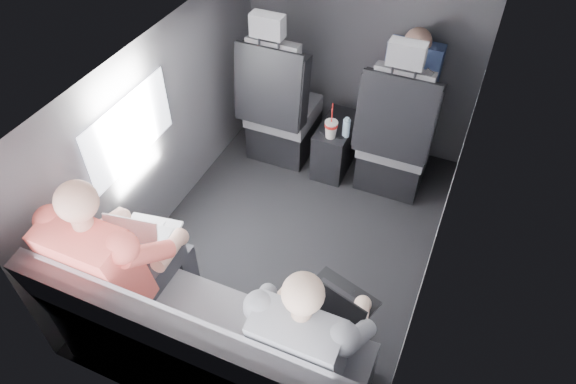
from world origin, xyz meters
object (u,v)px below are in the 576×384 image
at_px(front_seat_left, 280,113).
at_px(passenger_front_right, 410,83).
at_px(front_seat_right, 395,142).
at_px(water_bottle, 346,128).
at_px(soda_cup, 331,129).
at_px(laptop_white, 144,233).
at_px(laptop_black, 336,303).
at_px(center_console, 336,145).
at_px(rear_bench, 209,349).
at_px(passenger_rear_right, 310,338).
at_px(passenger_rear_left, 120,262).

relative_size(front_seat_left, passenger_front_right, 1.78).
height_order(front_seat_right, water_bottle, front_seat_right).
xyz_separation_m(soda_cup, laptop_white, (-0.54, -1.47, 0.16)).
relative_size(front_seat_left, laptop_black, 3.23).
bearing_deg(laptop_black, laptop_white, 179.61).
distance_m(center_console, rear_bench, 1.94).
xyz_separation_m(laptop_white, laptop_black, (1.09, -0.01, 0.00)).
bearing_deg(center_console, front_seat_left, -174.93).
bearing_deg(laptop_white, center_console, 71.76).
bearing_deg(front_seat_right, soda_cup, -164.51).
bearing_deg(passenger_rear_right, laptop_black, 76.40).
xyz_separation_m(center_console, laptop_white, (-0.54, -1.63, 0.43)).
bearing_deg(water_bottle, passenger_rear_left, -109.78).
bearing_deg(water_bottle, front_seat_left, 172.72).
bearing_deg(passenger_rear_left, laptop_white, 93.40).
relative_size(rear_bench, passenger_rear_right, 1.36).
bearing_deg(center_console, passenger_rear_right, -74.70).
bearing_deg(front_seat_right, rear_bench, -103.31).
height_order(soda_cup, water_bottle, soda_cup).
relative_size(laptop_black, passenger_front_right, 0.55).
height_order(rear_bench, passenger_front_right, passenger_front_right).
distance_m(rear_bench, laptop_black, 0.71).
bearing_deg(rear_bench, soda_cup, 89.90).
bearing_deg(water_bottle, center_console, 132.24).
relative_size(laptop_white, passenger_rear_left, 0.26).
distance_m(front_seat_left, passenger_rear_left, 1.83).
height_order(center_console, laptop_black, laptop_black).
relative_size(passenger_rear_left, passenger_rear_right, 1.07).
bearing_deg(soda_cup, laptop_white, -110.23).
relative_size(laptop_black, passenger_rear_left, 0.31).
distance_m(front_seat_left, center_console, 0.49).
bearing_deg(passenger_rear_right, passenger_front_right, 91.88).
bearing_deg(water_bottle, front_seat_right, 11.35).
bearing_deg(passenger_rear_right, rear_bench, -169.24).
height_order(center_console, soda_cup, soda_cup).
bearing_deg(rear_bench, front_seat_left, 103.31).
distance_m(rear_bench, water_bottle, 1.84).
relative_size(water_bottle, passenger_rear_left, 0.13).
bearing_deg(passenger_front_right, center_console, -153.50).
relative_size(front_seat_right, laptop_black, 3.23).
bearing_deg(laptop_white, soda_cup, 69.77).
xyz_separation_m(front_seat_left, laptop_white, (-0.09, -1.59, 0.23)).
xyz_separation_m(water_bottle, passenger_rear_right, (0.40, -1.74, 0.14)).
distance_m(water_bottle, laptop_black, 1.60).
bearing_deg(soda_cup, center_console, 91.07).
height_order(front_seat_left, laptop_black, front_seat_left).
relative_size(laptop_black, passenger_rear_right, 0.33).
distance_m(center_console, passenger_front_right, 0.73).
relative_size(front_seat_left, front_seat_right, 1.00).
height_order(water_bottle, passenger_rear_right, passenger_rear_right).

